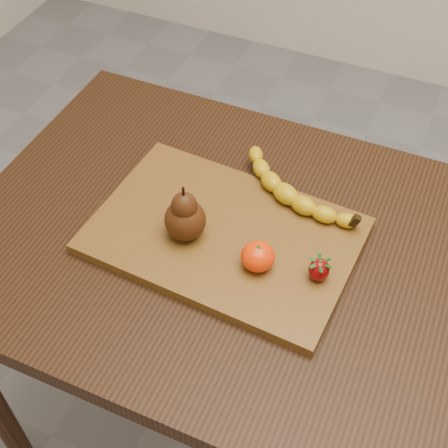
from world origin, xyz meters
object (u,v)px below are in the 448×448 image
at_px(table, 243,277).
at_px(cutting_board, 224,235).
at_px(pear, 185,212).
at_px(mandarin, 258,256).

xyz_separation_m(table, cutting_board, (-0.04, -0.01, 0.11)).
relative_size(table, cutting_board, 2.22).
height_order(cutting_board, pear, pear).
bearing_deg(table, pear, -158.47).
height_order(pear, mandarin, pear).
bearing_deg(table, mandarin, -49.07).
bearing_deg(cutting_board, pear, -148.63).
bearing_deg(mandarin, cutting_board, 150.20).
bearing_deg(cutting_board, mandarin, -26.41).
relative_size(cutting_board, pear, 4.07).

